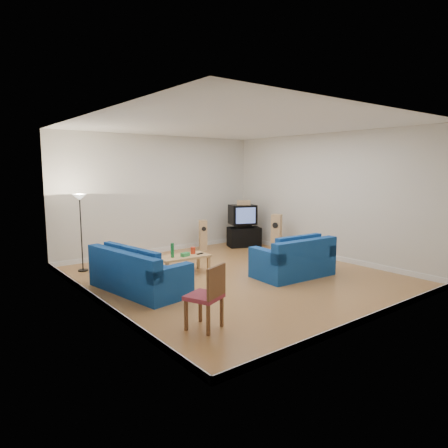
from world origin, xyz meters
TOP-DOWN VIEW (x-y plane):
  - room at (0.00, 0.00)m, footprint 6.01×6.51m
  - sofa_three_seat at (-2.15, 0.33)m, footprint 1.24×2.23m
  - sofa_loveseat at (1.01, -0.78)m, footprint 1.75×1.05m
  - coffee_table at (-0.77, 0.87)m, footprint 1.16×0.64m
  - bottle at (-1.05, 0.87)m, footprint 0.10×0.10m
  - tissue_box at (-0.77, 0.79)m, footprint 0.22×0.15m
  - red_canister at (-0.49, 0.91)m, footprint 0.13×0.13m
  - remote at (-0.38, 0.78)m, footprint 0.18×0.08m
  - tv_stand at (2.32, 2.42)m, footprint 1.07×0.84m
  - av_receiver at (2.31, 2.47)m, footprint 0.53×0.47m
  - television at (2.27, 2.43)m, footprint 0.88×0.77m
  - centre_speaker at (2.28, 2.40)m, footprint 0.40×0.38m
  - speaker_left at (1.03, 2.70)m, footprint 0.29×0.31m
  - speaker_right at (2.45, 1.20)m, footprint 0.40×0.37m
  - floor_lamp at (-2.45, 2.48)m, footprint 0.30×0.30m
  - dining_chair at (-2.12, -1.97)m, footprint 0.60×0.60m

SIDE VIEW (x-z plane):
  - tv_stand at x=2.32m, z-range 0.00..0.57m
  - sofa_three_seat at x=-2.15m, z-range -0.10..0.71m
  - sofa_loveseat at x=1.01m, z-range -0.10..0.74m
  - coffee_table at x=-0.77m, z-range 0.15..0.56m
  - remote at x=-0.38m, z-range 0.41..0.43m
  - speaker_left at x=1.03m, z-range 0.00..0.87m
  - tissue_box at x=-0.77m, z-range 0.41..0.49m
  - red_canister at x=-0.49m, z-range 0.41..0.56m
  - speaker_right at x=2.45m, z-range 0.00..1.07m
  - dining_chair at x=-2.12m, z-range 0.06..1.02m
  - bottle at x=-1.05m, z-range 0.41..0.72m
  - av_receiver at x=2.31m, z-range 0.57..0.67m
  - television at x=2.27m, z-range 0.67..1.25m
  - centre_speaker at x=2.28m, z-range 1.25..1.38m
  - floor_lamp at x=-2.45m, z-range 0.57..2.32m
  - room at x=0.00m, z-range -0.06..3.15m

